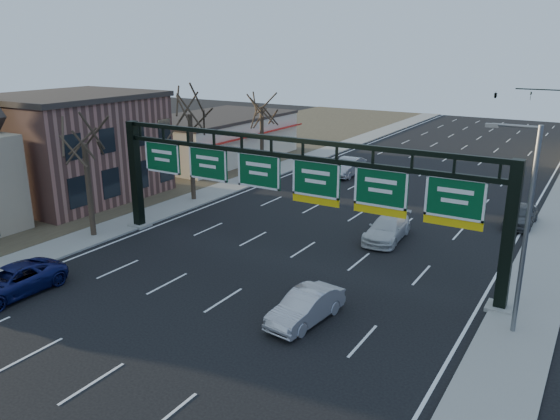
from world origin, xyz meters
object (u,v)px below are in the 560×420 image
Objects in this scene: car_blue_suv at (12,281)px; car_silver_sedan at (306,307)px; sign_gantry at (289,183)px; car_white_wagon at (387,229)px.

car_blue_suv reaches higher than car_silver_sedan.
sign_gantry reaches higher than car_blue_suv.
car_white_wagon reaches higher than car_blue_suv.
car_white_wagon is (-0.76, 12.11, 0.01)m from car_silver_sedan.
car_blue_suv is 1.04× the size of car_white_wagon.
car_blue_suv is at bearing -130.34° from car_white_wagon.
sign_gantry is at bearing 133.07° from car_silver_sedan.
sign_gantry is 5.61× the size of car_silver_sedan.
sign_gantry is 4.86× the size of car_white_wagon.
sign_gantry is 8.23m from car_white_wagon.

